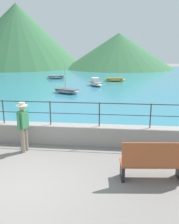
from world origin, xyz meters
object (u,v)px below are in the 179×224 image
Objects in this scene: person_walking at (23,125)px; boat_4 at (56,77)px; boat_5 at (96,83)px; boat_1 at (115,80)px; bench_far at (153,162)px; boat_2 at (66,91)px.

person_walking reaches higher than boat_4.
boat_5 is at bearing 85.74° from person_walking.
person_walking is at bearing -98.77° from boat_1.
bench_far is 0.73× the size of boat_1.
boat_1 is 7.30m from boat_4.
boat_2 is 4.92m from boat_5.
boat_2 reaches higher than boat_5.
boat_5 is at bearing 99.71° from bench_far.
bench_far is at bearing -80.29° from boat_5.
boat_4 is 7.53m from boat_5.
bench_far is 4.42m from person_walking.
bench_far is 1.00× the size of person_walking.
boat_4 is at bearing 100.98° from person_walking.
boat_5 is (1.18, 15.76, -0.65)m from person_walking.
person_walking is 19.60m from boat_1.
boat_4 is (-7.08, 1.77, 0.00)m from boat_1.
person_walking is 0.71× the size of boat_4.
boat_2 is (-3.80, -8.10, 0.01)m from boat_1.
bench_far is 17.52m from boat_5.
boat_2 is (-4.94, 12.77, -0.29)m from bench_far.
person_walking is at bearing -85.88° from boat_2.
boat_1 is (2.99, 19.36, -0.72)m from person_walking.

